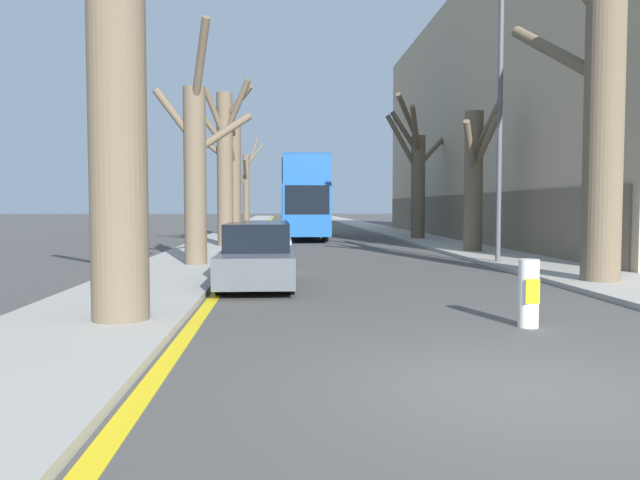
{
  "coord_description": "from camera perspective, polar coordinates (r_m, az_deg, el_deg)",
  "views": [
    {
      "loc": [
        -2.45,
        -6.17,
        1.89
      ],
      "look_at": [
        -0.51,
        24.82,
        0.2
      ],
      "focal_mm": 35.0,
      "sensor_mm": 36.0,
      "label": 1
    }
  ],
  "objects": [
    {
      "name": "parked_car_0",
      "position": [
        14.74,
        -5.73,
        -1.56
      ],
      "size": [
        1.7,
        4.3,
        1.49
      ],
      "color": "#4C5156",
      "rests_on": "ground"
    },
    {
      "name": "street_tree_left_4",
      "position": [
        47.36,
        -6.77,
        4.9
      ],
      "size": [
        3.39,
        3.06,
        7.1
      ],
      "color": "brown",
      "rests_on": "ground"
    },
    {
      "name": "street_tree_left_3",
      "position": [
        37.12,
        -7.89,
        5.88
      ],
      "size": [
        0.91,
        2.73,
        7.52
      ],
      "color": "brown",
      "rests_on": "ground"
    },
    {
      "name": "sidewalk_left",
      "position": [
        56.28,
        -6.7,
        1.23
      ],
      "size": [
        2.97,
        120.0,
        0.12
      ],
      "primitive_type": "cube",
      "color": "#A39E93",
      "rests_on": "ground"
    },
    {
      "name": "street_tree_right_0",
      "position": [
        16.54,
        24.28,
        10.84
      ],
      "size": [
        2.41,
        3.56,
        9.17
      ],
      "color": "brown",
      "rests_on": "ground"
    },
    {
      "name": "street_tree_left_0",
      "position": [
        10.38,
        -17.93,
        15.44
      ],
      "size": [
        4.0,
        3.23,
        8.81
      ],
      "color": "brown",
      "rests_on": "ground"
    },
    {
      "name": "street_tree_right_1",
      "position": [
        25.48,
        13.93,
        5.6
      ],
      "size": [
        1.75,
        2.09,
        5.94
      ],
      "color": "brown",
      "rests_on": "ground"
    },
    {
      "name": "kerb_line_stripe",
      "position": [
        56.22,
        -5.0,
        1.18
      ],
      "size": [
        0.24,
        120.0,
        0.01
      ],
      "primitive_type": "cube",
      "color": "yellow",
      "rests_on": "ground"
    },
    {
      "name": "sidewalk_right",
      "position": [
        56.76,
        4.48,
        1.26
      ],
      "size": [
        2.97,
        120.0,
        0.12
      ],
      "primitive_type": "cube",
      "color": "#A39E93",
      "rests_on": "ground"
    },
    {
      "name": "street_tree_left_2",
      "position": [
        28.35,
        -8.75,
        7.08
      ],
      "size": [
        3.08,
        2.14,
        7.38
      ],
      "color": "brown",
      "rests_on": "ground"
    },
    {
      "name": "building_facade_right",
      "position": [
        37.37,
        19.5,
        10.44
      ],
      "size": [
        10.08,
        36.53,
        13.56
      ],
      "color": "tan",
      "rests_on": "ground"
    },
    {
      "name": "double_decker_bus",
      "position": [
        36.66,
        -1.55,
        4.2
      ],
      "size": [
        2.5,
        11.3,
        4.57
      ],
      "color": "#19519E",
      "rests_on": "ground"
    },
    {
      "name": "ground_plane",
      "position": [
        6.9,
        17.83,
        -12.95
      ],
      "size": [
        300.0,
        300.0,
        0.0
      ],
      "primitive_type": "plane",
      "color": "#4C4947"
    },
    {
      "name": "parked_car_1",
      "position": [
        20.8,
        -5.11,
        -0.29
      ],
      "size": [
        1.74,
        4.49,
        1.39
      ],
      "color": "#9EA3AD",
      "rests_on": "ground"
    },
    {
      "name": "street_tree_right_2",
      "position": [
        34.98,
        8.84,
        5.92
      ],
      "size": [
        3.97,
        4.93,
        7.77
      ],
      "color": "brown",
      "rests_on": "ground"
    },
    {
      "name": "traffic_bollard",
      "position": [
        10.28,
        18.52,
        -4.64
      ],
      "size": [
        0.32,
        0.33,
        1.07
      ],
      "color": "white",
      "rests_on": "ground"
    },
    {
      "name": "street_tree_left_1",
      "position": [
        19.42,
        -11.28,
        6.47
      ],
      "size": [
        2.97,
        2.95,
        7.2
      ],
      "color": "brown",
      "rests_on": "ground"
    },
    {
      "name": "lamp_post",
      "position": [
        20.88,
        15.91,
        11.8
      ],
      "size": [
        1.4,
        0.2,
        9.23
      ],
      "color": "#4C4F54",
      "rests_on": "ground"
    }
  ]
}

